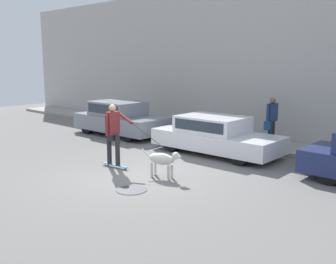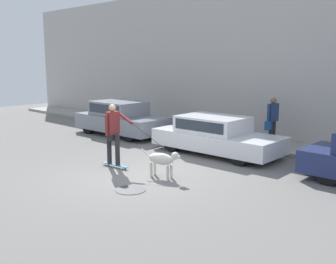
{
  "view_description": "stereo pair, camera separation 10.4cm",
  "coord_description": "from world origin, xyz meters",
  "px_view_note": "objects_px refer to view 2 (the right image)",
  "views": [
    {
      "loc": [
        7.44,
        -6.85,
        3.0
      ],
      "look_at": [
        -0.25,
        1.32,
        0.95
      ],
      "focal_mm": 42.0,
      "sensor_mm": 36.0,
      "label": 1
    },
    {
      "loc": [
        7.51,
        -6.78,
        3.0
      ],
      "look_at": [
        -0.25,
        1.32,
        0.95
      ],
      "focal_mm": 42.0,
      "sensor_mm": 36.0,
      "label": 2
    }
  ],
  "objects_px": {
    "skateboarder": "(113,132)",
    "pedestrian_with_bag": "(272,119)",
    "parked_car_0": "(121,119)",
    "fire_hydrant": "(177,129)",
    "dog": "(162,160)",
    "parked_car_1": "(216,136)"
  },
  "relations": [
    {
      "from": "skateboarder",
      "to": "pedestrian_with_bag",
      "type": "bearing_deg",
      "value": 63.32
    },
    {
      "from": "parked_car_0",
      "to": "fire_hydrant",
      "type": "height_order",
      "value": "parked_car_0"
    },
    {
      "from": "dog",
      "to": "parked_car_1",
      "type": "bearing_deg",
      "value": 90.42
    },
    {
      "from": "fire_hydrant",
      "to": "parked_car_0",
      "type": "bearing_deg",
      "value": -158.38
    },
    {
      "from": "parked_car_1",
      "to": "pedestrian_with_bag",
      "type": "bearing_deg",
      "value": 62.53
    },
    {
      "from": "skateboarder",
      "to": "dog",
      "type": "bearing_deg",
      "value": 1.98
    },
    {
      "from": "parked_car_1",
      "to": "fire_hydrant",
      "type": "distance_m",
      "value": 2.7
    },
    {
      "from": "parked_car_0",
      "to": "dog",
      "type": "xyz_separation_m",
      "value": [
        5.43,
        -3.1,
        -0.17
      ]
    },
    {
      "from": "parked_car_1",
      "to": "dog",
      "type": "bearing_deg",
      "value": -80.53
    },
    {
      "from": "parked_car_0",
      "to": "pedestrian_with_bag",
      "type": "height_order",
      "value": "pedestrian_with_bag"
    },
    {
      "from": "dog",
      "to": "skateboarder",
      "type": "bearing_deg",
      "value": 176.79
    },
    {
      "from": "pedestrian_with_bag",
      "to": "dog",
      "type": "bearing_deg",
      "value": 92.55
    },
    {
      "from": "parked_car_0",
      "to": "dog",
      "type": "distance_m",
      "value": 6.25
    },
    {
      "from": "skateboarder",
      "to": "parked_car_1",
      "type": "bearing_deg",
      "value": 66.17
    },
    {
      "from": "parked_car_0",
      "to": "pedestrian_with_bag",
      "type": "relative_size",
      "value": 2.49
    },
    {
      "from": "parked_car_1",
      "to": "fire_hydrant",
      "type": "bearing_deg",
      "value": 158.68
    },
    {
      "from": "skateboarder",
      "to": "fire_hydrant",
      "type": "bearing_deg",
      "value": 103.23
    },
    {
      "from": "parked_car_0",
      "to": "skateboarder",
      "type": "bearing_deg",
      "value": -43.43
    },
    {
      "from": "dog",
      "to": "fire_hydrant",
      "type": "bearing_deg",
      "value": 117.44
    },
    {
      "from": "dog",
      "to": "fire_hydrant",
      "type": "relative_size",
      "value": 1.58
    },
    {
      "from": "skateboarder",
      "to": "pedestrian_with_bag",
      "type": "height_order",
      "value": "skateboarder"
    },
    {
      "from": "parked_car_0",
      "to": "skateboarder",
      "type": "relative_size",
      "value": 1.61
    }
  ]
}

